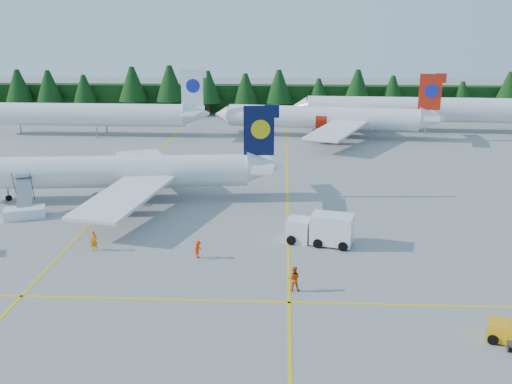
{
  "coord_description": "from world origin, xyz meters",
  "views": [
    {
      "loc": [
        5.38,
        -43.54,
        19.88
      ],
      "look_at": [
        2.79,
        10.12,
        3.5
      ],
      "focal_mm": 40.0,
      "sensor_mm": 36.0,
      "label": 1
    }
  ],
  "objects_px": {
    "airliner_red": "(318,118)",
    "airliner_navy": "(106,172)",
    "service_truck": "(320,229)",
    "airstairs": "(25,209)"
  },
  "relations": [
    {
      "from": "airliner_red",
      "to": "airliner_navy",
      "type": "bearing_deg",
      "value": -117.71
    },
    {
      "from": "airliner_red",
      "to": "service_truck",
      "type": "height_order",
      "value": "airliner_red"
    },
    {
      "from": "airliner_red",
      "to": "airstairs",
      "type": "relative_size",
      "value": 6.28
    },
    {
      "from": "airliner_navy",
      "to": "airstairs",
      "type": "bearing_deg",
      "value": -143.05
    },
    {
      "from": "airliner_navy",
      "to": "service_truck",
      "type": "height_order",
      "value": "airliner_navy"
    },
    {
      "from": "airliner_red",
      "to": "service_truck",
      "type": "relative_size",
      "value": 6.05
    },
    {
      "from": "airliner_red",
      "to": "service_truck",
      "type": "bearing_deg",
      "value": -85.65
    },
    {
      "from": "airliner_navy",
      "to": "airstairs",
      "type": "distance_m",
      "value": 9.61
    },
    {
      "from": "airstairs",
      "to": "service_truck",
      "type": "bearing_deg",
      "value": -31.88
    },
    {
      "from": "airstairs",
      "to": "service_truck",
      "type": "height_order",
      "value": "airstairs"
    }
  ]
}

